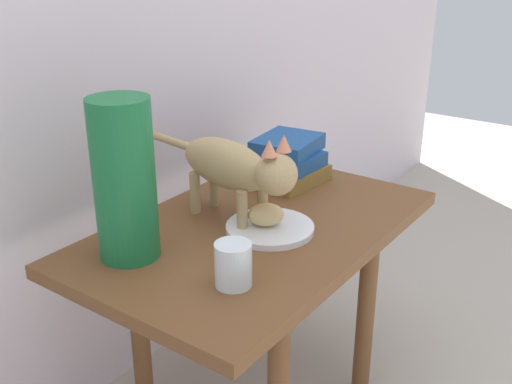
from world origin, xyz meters
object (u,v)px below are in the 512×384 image
at_px(side_table, 256,252).
at_px(cat, 235,167).
at_px(bread_roll, 266,215).
at_px(book_stack, 287,161).
at_px(plate, 270,228).
at_px(candle_jar, 233,267).
at_px(green_vase, 124,180).

bearing_deg(side_table, cat, 106.05).
xyz_separation_m(bread_roll, cat, (-0.00, 0.08, 0.09)).
bearing_deg(cat, book_stack, 8.58).
bearing_deg(plate, candle_jar, -161.92).
height_order(bread_roll, book_stack, book_stack).
relative_size(side_table, book_stack, 4.14).
bearing_deg(green_vase, bread_roll, -32.36).
xyz_separation_m(bread_roll, book_stack, (0.28, 0.12, 0.02)).
relative_size(green_vase, candle_jar, 3.84).
bearing_deg(cat, bread_roll, -89.15).
relative_size(book_stack, candle_jar, 2.38).
distance_m(bread_roll, candle_jar, 0.24).
relative_size(side_table, bread_roll, 10.48).
distance_m(plate, book_stack, 0.31).
relative_size(book_stack, green_vase, 0.62).
bearing_deg(cat, plate, -86.37).
relative_size(cat, candle_jar, 5.60).
bearing_deg(book_stack, plate, -154.11).
distance_m(book_stack, candle_jar, 0.54).
bearing_deg(cat, green_vase, 162.80).
distance_m(cat, green_vase, 0.26).
height_order(side_table, green_vase, green_vase).
bearing_deg(side_table, book_stack, 18.55).
relative_size(cat, book_stack, 2.35).
height_order(bread_roll, green_vase, green_vase).
height_order(green_vase, candle_jar, green_vase).
distance_m(side_table, bread_roll, 0.12).
distance_m(side_table, book_stack, 0.31).
bearing_deg(book_stack, green_vase, 176.13).
height_order(book_stack, green_vase, green_vase).
relative_size(side_table, candle_jar, 9.86).
bearing_deg(candle_jar, book_stack, 22.45).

